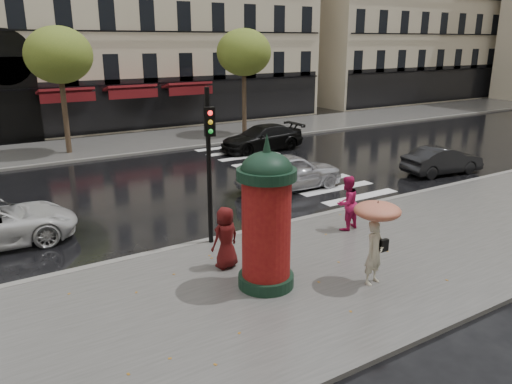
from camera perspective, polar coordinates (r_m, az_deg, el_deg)
ground at (r=13.56m, az=5.01°, el=-8.96°), size 160.00×160.00×0.00m
near_sidewalk at (r=13.18m, az=6.34°, el=-9.52°), size 90.00×7.00×0.12m
far_sidewalk at (r=30.20m, az=-17.23°, el=5.01°), size 90.00×6.00×0.12m
near_kerb at (r=15.82m, az=-1.53°, el=-4.73°), size 90.00×0.25×0.14m
far_kerb at (r=27.36m, az=-15.55°, el=4.00°), size 90.00×0.25×0.14m
zebra_crossing at (r=24.23m, az=2.75°, el=2.82°), size 3.60×11.75×0.01m
tree_far_left at (r=28.22m, az=-21.62°, el=14.30°), size 3.40×3.40×6.64m
tree_far_right at (r=32.20m, az=-1.39°, el=15.62°), size 3.40×3.40×6.64m
woman_umbrella at (r=12.40m, az=13.57°, el=-4.14°), size 1.13×1.13×2.17m
woman_red at (r=15.99m, az=10.33°, el=-1.24°), size 0.96×0.81×1.75m
man_burgundy at (r=13.16m, az=-3.48°, el=-5.23°), size 0.91×0.69×1.67m
morris_column at (r=11.81m, az=1.19°, el=-2.73°), size 1.41×1.41×3.79m
traffic_light at (r=14.18m, az=-5.36°, el=4.57°), size 0.33×0.45×4.57m
car_silver at (r=20.51m, az=3.87°, el=2.38°), size 4.54×1.90×1.53m
car_darkgrey at (r=24.46m, az=20.52°, el=3.40°), size 3.98×1.85×1.26m
car_black at (r=27.90m, az=0.67°, el=6.19°), size 4.88×2.04×1.41m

